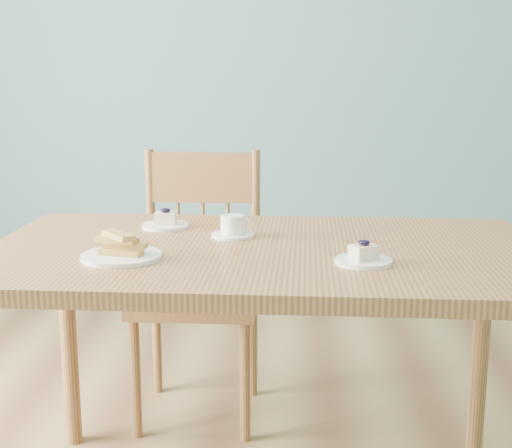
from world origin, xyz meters
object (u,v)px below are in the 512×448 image
(dining_chair, at_px, (198,283))
(cheesecake_plate_near, at_px, (363,257))
(coffee_cup, at_px, (233,228))
(dining_table, at_px, (264,275))
(biscotti_plate, at_px, (121,251))
(cheesecake_plate_far, at_px, (166,222))

(dining_chair, bearing_deg, cheesecake_plate_near, -56.21)
(cheesecake_plate_near, bearing_deg, coffee_cup, 141.08)
(dining_table, height_order, dining_chair, dining_chair)
(dining_table, bearing_deg, biscotti_plate, -157.51)
(dining_table, relative_size, dining_chair, 1.55)
(dining_chair, bearing_deg, coffee_cup, -70.73)
(cheesecake_plate_near, relative_size, cheesecake_plate_far, 0.99)
(cheesecake_plate_far, xyz_separation_m, coffee_cup, (0.21, -0.11, 0.01))
(cheesecake_plate_far, height_order, biscotti_plate, biscotti_plate)
(dining_chair, relative_size, biscotti_plate, 4.80)
(dining_table, bearing_deg, cheesecake_plate_near, -30.77)
(dining_table, distance_m, biscotti_plate, 0.39)
(cheesecake_plate_near, distance_m, coffee_cup, 0.44)
(cheesecake_plate_near, bearing_deg, dining_chair, 122.64)
(cheesecake_plate_near, relative_size, biscotti_plate, 0.69)
(dining_chair, distance_m, cheesecake_plate_near, 1.01)
(cheesecake_plate_near, distance_m, biscotti_plate, 0.61)
(dining_chair, bearing_deg, biscotti_plate, -95.35)
(dining_chair, height_order, cheesecake_plate_far, dining_chair)
(cheesecake_plate_near, xyz_separation_m, cheesecake_plate_far, (-0.56, 0.39, 0.00))
(cheesecake_plate_near, height_order, coffee_cup, coffee_cup)
(biscotti_plate, bearing_deg, cheesecake_plate_far, 82.58)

